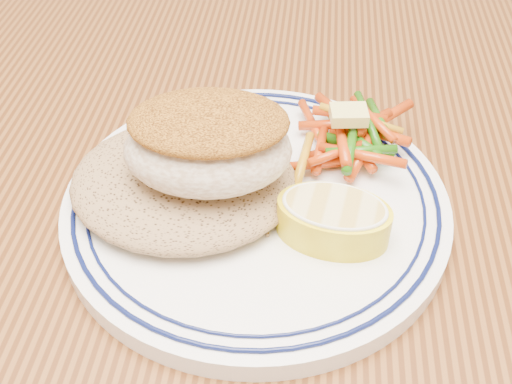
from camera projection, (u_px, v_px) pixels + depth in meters
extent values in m
cube|color=#4C260F|center=(260.00, 205.00, 0.47)|extent=(1.50, 0.90, 0.04)
cylinder|color=white|center=(256.00, 206.00, 0.43)|extent=(0.26, 0.26, 0.01)
torus|color=#0A113F|center=(256.00, 196.00, 0.43)|extent=(0.24, 0.24, 0.00)
torus|color=#0A113F|center=(256.00, 196.00, 0.43)|extent=(0.22, 0.22, 0.00)
ellipsoid|color=olive|center=(183.00, 178.00, 0.42)|extent=(0.15, 0.13, 0.03)
ellipsoid|color=beige|center=(208.00, 150.00, 0.40)|extent=(0.11, 0.08, 0.05)
ellipsoid|color=#9C5F19|center=(208.00, 122.00, 0.38)|extent=(0.10, 0.08, 0.02)
cylinder|color=#B53409|center=(339.00, 148.00, 0.46)|extent=(0.05, 0.03, 0.01)
cylinder|color=#B53409|center=(318.00, 164.00, 0.44)|extent=(0.05, 0.02, 0.01)
cylinder|color=#1E590B|center=(356.00, 145.00, 0.46)|extent=(0.06, 0.02, 0.01)
cylinder|color=#B53409|center=(356.00, 145.00, 0.46)|extent=(0.03, 0.06, 0.01)
cylinder|color=#C58915|center=(342.00, 131.00, 0.47)|extent=(0.03, 0.05, 0.01)
cylinder|color=#B53409|center=(363.00, 132.00, 0.47)|extent=(0.02, 0.05, 0.01)
cylinder|color=#B53409|center=(320.00, 147.00, 0.45)|extent=(0.01, 0.05, 0.01)
cylinder|color=#B53409|center=(314.00, 127.00, 0.47)|extent=(0.03, 0.06, 0.01)
cylinder|color=#B53409|center=(380.00, 121.00, 0.47)|extent=(0.05, 0.05, 0.01)
cylinder|color=#B53409|center=(322.00, 163.00, 0.44)|extent=(0.05, 0.02, 0.01)
cylinder|color=#B53409|center=(330.00, 125.00, 0.47)|extent=(0.05, 0.01, 0.01)
cylinder|color=#B53409|center=(364.00, 134.00, 0.46)|extent=(0.05, 0.01, 0.01)
cylinder|color=#B53409|center=(364.00, 151.00, 0.44)|extent=(0.03, 0.06, 0.02)
cylinder|color=#B53409|center=(377.00, 133.00, 0.46)|extent=(0.05, 0.03, 0.01)
cylinder|color=#C58915|center=(303.00, 161.00, 0.44)|extent=(0.01, 0.05, 0.01)
cylinder|color=#1E590B|center=(356.00, 140.00, 0.45)|extent=(0.04, 0.05, 0.01)
cylinder|color=#B53409|center=(367.00, 124.00, 0.46)|extent=(0.04, 0.04, 0.01)
cylinder|color=#B53409|center=(338.00, 153.00, 0.44)|extent=(0.04, 0.03, 0.01)
cylinder|color=#1E590B|center=(378.00, 117.00, 0.47)|extent=(0.02, 0.05, 0.01)
cylinder|color=#B53409|center=(362.00, 155.00, 0.43)|extent=(0.06, 0.03, 0.01)
cylinder|color=#B53409|center=(343.00, 144.00, 0.44)|extent=(0.01, 0.05, 0.01)
cylinder|color=#B53409|center=(349.00, 115.00, 0.46)|extent=(0.05, 0.01, 0.01)
cylinder|color=#1E590B|center=(361.00, 151.00, 0.44)|extent=(0.05, 0.01, 0.01)
cylinder|color=#1E590B|center=(368.00, 121.00, 0.46)|extent=(0.02, 0.06, 0.01)
cylinder|color=#B53409|center=(340.00, 114.00, 0.46)|extent=(0.04, 0.05, 0.01)
cylinder|color=#1E590B|center=(351.00, 147.00, 0.44)|extent=(0.01, 0.05, 0.01)
cylinder|color=#B53409|center=(373.00, 119.00, 0.46)|extent=(0.03, 0.05, 0.01)
cylinder|color=#C58915|center=(361.00, 119.00, 0.46)|extent=(0.06, 0.02, 0.01)
cube|color=#E1D66E|center=(349.00, 115.00, 0.44)|extent=(0.03, 0.02, 0.01)
torus|color=white|center=(335.00, 206.00, 0.39)|extent=(0.07, 0.07, 0.00)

